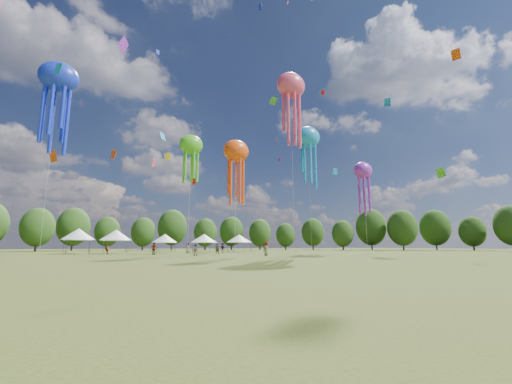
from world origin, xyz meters
name	(u,v)px	position (x,y,z in m)	size (l,w,h in m)	color
ground	(461,275)	(0.00, 0.00, 0.00)	(300.00, 300.00, 0.00)	#384416
spectator_near	(195,250)	(-3.89, 34.40, 0.79)	(0.77, 0.60, 1.58)	gray
spectators_far	(215,248)	(2.97, 46.87, 0.92)	(32.53, 24.03, 1.93)	gray
festival_tents	(164,237)	(-4.71, 55.19, 3.07)	(37.50, 10.84, 4.34)	#47474C
show_kites	(244,129)	(4.65, 37.33, 20.68)	(50.76, 22.73, 29.78)	#50C620
small_kites	(209,88)	(0.37, 44.17, 30.46)	(79.27, 61.22, 45.61)	#50C620
treeline	(164,222)	(-3.87, 62.51, 6.54)	(201.57, 95.24, 13.43)	#38281C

